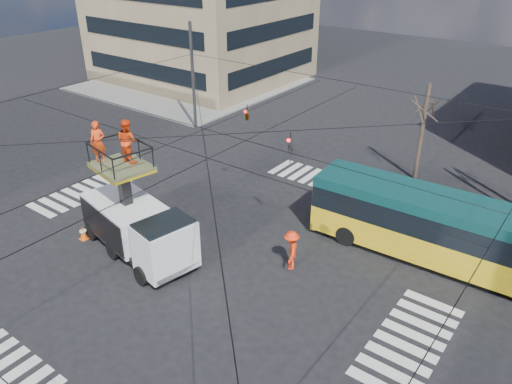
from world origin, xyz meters
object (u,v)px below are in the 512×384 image
object	(u,v)px
traffic_cone	(83,233)
worker_ground	(105,222)
flagger	(291,250)
utility_truck	(136,215)
city_bus	(451,231)

from	to	relation	value
traffic_cone	worker_ground	bearing A→B (deg)	43.17
worker_ground	flagger	bearing A→B (deg)	-47.90
flagger	worker_ground	bearing A→B (deg)	-98.27
utility_truck	worker_ground	xyz separation A→B (m)	(-2.30, -0.13, -1.17)
city_bus	worker_ground	size ratio (longest dim) A/B	7.22
city_bus	worker_ground	bearing A→B (deg)	-153.02
utility_truck	flagger	distance (m)	7.29
traffic_cone	worker_ground	world-z (taller)	worker_ground
city_bus	traffic_cone	distance (m)	17.47
utility_truck	city_bus	world-z (taller)	utility_truck
city_bus	flagger	bearing A→B (deg)	-142.58
utility_truck	flagger	xyz separation A→B (m)	(6.43, 3.25, -1.11)
utility_truck	worker_ground	distance (m)	2.59
city_bus	traffic_cone	bearing A→B (deg)	-152.10
traffic_cone	city_bus	bearing A→B (deg)	30.01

